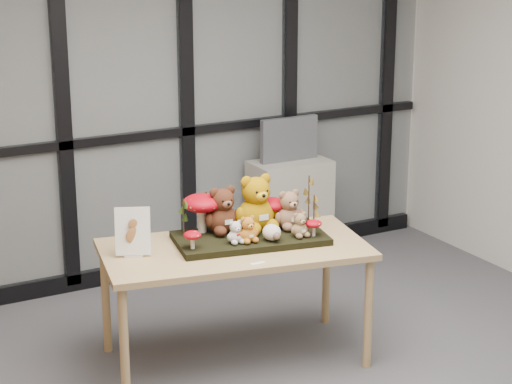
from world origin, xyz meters
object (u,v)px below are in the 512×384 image
mushroom_back_right (272,211)px  mushroom_front_left (192,239)px  bear_tan_back (289,207)px  bear_small_yellow (248,228)px  plush_cream_hedgehog (272,232)px  cabinet (290,211)px  bear_pooh_yellow (256,200)px  bear_beige_small (300,223)px  bear_brown_medium (222,207)px  mushroom_front_right (314,227)px  monitor (289,139)px  sign_holder (133,234)px  display_table (234,257)px  diorama_tray (250,238)px  mushroom_back_left (202,211)px  bear_white_bow (235,231)px

mushroom_back_right → mushroom_front_left: mushroom_back_right is taller
bear_tan_back → bear_small_yellow: 0.35m
plush_cream_hedgehog → cabinet: (0.94, 1.38, -0.41)m
bear_pooh_yellow → bear_beige_small: 0.30m
bear_brown_medium → mushroom_front_right: (0.43, -0.31, -0.10)m
bear_small_yellow → plush_cream_hedgehog: bearing=-7.6°
bear_small_yellow → monitor: size_ratio=0.36×
mushroom_front_right → sign_holder: (-1.00, 0.28, 0.04)m
mushroom_front_right → mushroom_back_right: bearing=114.1°
display_table → monitor: bearing=60.2°
display_table → bear_tan_back: (0.39, 0.04, 0.23)m
diorama_tray → bear_beige_small: bearing=-21.6°
display_table → bear_pooh_yellow: (0.20, 0.11, 0.29)m
bear_brown_medium → bear_small_yellow: bear_brown_medium is taller
bear_pooh_yellow → mushroom_back_left: size_ratio=1.45×
bear_tan_back → mushroom_front_right: bearing=-63.6°
cabinet → bear_beige_small: bearing=-118.6°
display_table → plush_cream_hedgehog: (0.19, -0.10, 0.16)m
mushroom_back_left → bear_tan_back: bearing=-20.1°
mushroom_front_left → cabinet: (1.39, 1.28, -0.41)m
bear_tan_back → mushroom_front_left: bear_tan_back is taller
bear_tan_back → mushroom_front_left: (-0.65, -0.06, -0.07)m
mushroom_back_left → mushroom_back_right: mushroom_back_left is taller
bear_white_bow → cabinet: size_ratio=0.19×
display_table → bear_beige_small: 0.43m
monitor → bear_tan_back: bearing=-120.6°
plush_cream_hedgehog → mushroom_front_left: size_ratio=0.93×
sign_holder → diorama_tray: bearing=15.2°
plush_cream_hedgehog → sign_holder: sign_holder is taller
bear_pooh_yellow → plush_cream_hedgehog: 0.25m
diorama_tray → bear_white_bow: 0.18m
bear_beige_small → bear_white_bow: bearing=179.5°
mushroom_back_left → mushroom_front_right: mushroom_back_left is taller
bear_pooh_yellow → mushroom_front_right: size_ratio=3.46×
bear_pooh_yellow → bear_brown_medium: (-0.19, 0.05, -0.03)m
bear_pooh_yellow → mushroom_front_right: (0.24, -0.26, -0.13)m
mushroom_back_left → cabinet: size_ratio=0.32×
bear_tan_back → bear_white_bow: bearing=-156.5°
bear_pooh_yellow → plush_cream_hedgehog: (-0.01, -0.21, -0.13)m
monitor → mushroom_front_left: bearing=-136.9°
bear_brown_medium → bear_tan_back: 0.40m
monitor → bear_beige_small: bearing=-118.3°
bear_small_yellow → mushroom_front_left: bearing=-176.9°
bear_tan_back → monitor: 1.45m
sign_holder → bear_small_yellow: bearing=6.2°
mushroom_front_left → monitor: (1.39, 1.30, 0.14)m
sign_holder → monitor: bearing=57.7°
bear_white_bow → mushroom_back_left: mushroom_back_left is taller
cabinet → monitor: (0.00, 0.02, 0.55)m
plush_cream_hedgehog → bear_beige_small: bearing=5.2°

